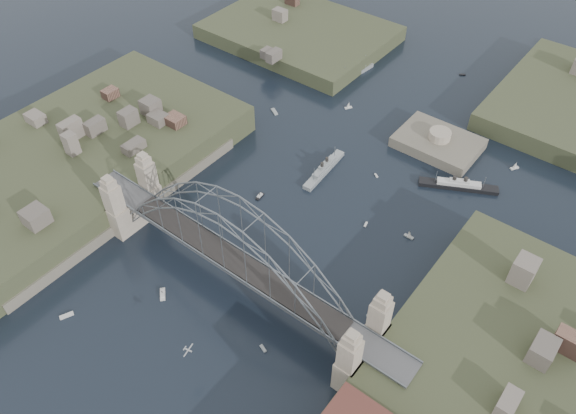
# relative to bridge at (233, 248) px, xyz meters

# --- Properties ---
(ground) EXTENTS (500.00, 500.00, 0.00)m
(ground) POSITION_rel_bridge_xyz_m (0.00, 0.00, -12.32)
(ground) COLOR black
(ground) RESTS_ON ground
(bridge) EXTENTS (84.00, 13.80, 24.60)m
(bridge) POSITION_rel_bridge_xyz_m (0.00, 0.00, 0.00)
(bridge) COLOR #4F4F52
(bridge) RESTS_ON ground
(shore_west) EXTENTS (50.50, 90.00, 12.00)m
(shore_west) POSITION_rel_bridge_xyz_m (-57.32, 0.00, -10.35)
(shore_west) COLOR #363C24
(shore_west) RESTS_ON ground
(headland_nw) EXTENTS (60.00, 45.00, 9.00)m
(headland_nw) POSITION_rel_bridge_xyz_m (-55.00, 95.00, -11.82)
(headland_nw) COLOR #363C24
(headland_nw) RESTS_ON ground
(fort_island) EXTENTS (22.00, 16.00, 9.40)m
(fort_island) POSITION_rel_bridge_xyz_m (12.00, 70.00, -12.66)
(fort_island) COLOR #5F594B
(fort_island) RESTS_ON ground
(naval_cruiser_near) EXTENTS (3.72, 17.70, 5.27)m
(naval_cruiser_near) POSITION_rel_bridge_xyz_m (-6.81, 42.26, -11.51)
(naval_cruiser_near) COLOR gray
(naval_cruiser_near) RESTS_ON ground
(naval_cruiser_far) EXTENTS (4.40, 17.08, 5.71)m
(naval_cruiser_far) POSITION_rel_bridge_xyz_m (-26.43, 86.84, -11.43)
(naval_cruiser_far) COLOR gray
(naval_cruiser_far) RESTS_ON ground
(ocean_liner) EXTENTS (19.00, 11.61, 4.91)m
(ocean_liner) POSITION_rel_bridge_xyz_m (23.92, 58.33, -11.56)
(ocean_liner) COLOR black
(ocean_liner) RESTS_ON ground
(aeroplane) EXTENTS (1.65, 2.96, 0.43)m
(aeroplane) POSITION_rel_bridge_xyz_m (7.02, -20.66, -4.16)
(aeroplane) COLOR #A2A5A9
(small_boat_a) EXTENTS (1.21, 2.88, 1.43)m
(small_boat_a) POSITION_rel_bridge_xyz_m (-13.97, 24.36, -12.04)
(small_boat_a) COLOR silver
(small_boat_a) RESTS_ON ground
(small_boat_b) EXTENTS (0.87, 1.63, 0.45)m
(small_boat_b) POSITION_rel_bridge_xyz_m (12.34, 32.56, -12.17)
(small_boat_b) COLOR silver
(small_boat_b) RESTS_ON ground
(small_boat_c) EXTENTS (3.14, 3.00, 1.43)m
(small_boat_c) POSITION_rel_bridge_xyz_m (-10.96, -11.65, -12.04)
(small_boat_c) COLOR silver
(small_boat_c) RESTS_ON ground
(small_boat_d) EXTENTS (2.34, 1.03, 2.38)m
(small_boat_d) POSITION_rel_bridge_xyz_m (22.42, 35.42, -11.45)
(small_boat_d) COLOR silver
(small_boat_d) RESTS_ON ground
(small_boat_e) EXTENTS (3.49, 2.68, 0.45)m
(small_boat_e) POSITION_rel_bridge_xyz_m (-34.06, 55.12, -12.17)
(small_boat_e) COLOR silver
(small_boat_e) RESTS_ON ground
(small_boat_f) EXTENTS (1.47, 1.20, 0.45)m
(small_boat_f) POSITION_rel_bridge_xyz_m (5.03, 49.20, -12.17)
(small_boat_f) COLOR silver
(small_boat_f) RESTS_ON ground
(small_boat_h) EXTENTS (1.81, 2.31, 2.38)m
(small_boat_h) POSITION_rel_bridge_xyz_m (-17.78, 70.41, -11.43)
(small_boat_h) COLOR silver
(small_boat_h) RESTS_ON ground
(small_boat_i) EXTENTS (2.16, 1.98, 0.45)m
(small_boat_i) POSITION_rel_bridge_xyz_m (27.33, 10.27, -12.17)
(small_boat_i) COLOR silver
(small_boat_i) RESTS_ON ground
(small_boat_j) EXTENTS (2.00, 2.96, 0.45)m
(small_boat_j) POSITION_rel_bridge_xyz_m (-22.68, -27.62, -12.17)
(small_boat_j) COLOR silver
(small_boat_j) RESTS_ON ground
(small_boat_k) EXTENTS (2.08, 1.63, 0.45)m
(small_boat_k) POSITION_rel_bridge_xyz_m (1.18, 108.67, -12.17)
(small_boat_k) COLOR silver
(small_boat_k) RESTS_ON ground
(small_boat_l) EXTENTS (2.13, 2.58, 1.43)m
(small_boat_l) POSITION_rel_bridge_xyz_m (-38.20, 29.93, -12.04)
(small_boat_l) COLOR silver
(small_boat_l) RESTS_ON ground
(small_boat_m) EXTENTS (1.94, 1.19, 0.45)m
(small_boat_m) POSITION_rel_bridge_xyz_m (14.42, -8.51, -12.17)
(small_boat_m) COLOR silver
(small_boat_m) RESTS_ON ground
(small_boat_n) EXTENTS (1.95, 2.46, 2.38)m
(small_boat_n) POSITION_rel_bridge_xyz_m (32.48, 74.43, -11.46)
(small_boat_n) COLOR silver
(small_boat_n) RESTS_ON ground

